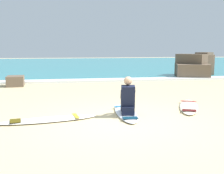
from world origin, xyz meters
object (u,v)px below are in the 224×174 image
Objects in this scene: surfboard_main at (126,112)px; surfboard_spare_far at (189,106)px; surfer_seated at (128,99)px; surfboard_spare_near at (49,119)px; shoreline_rock at (15,81)px.

surfboard_main is 2.04m from surfboard_spare_far.
surfboard_main is 0.47m from surfer_seated.
surfboard_spare_near is 1.08× the size of surfboard_spare_far.
surfer_seated is 0.42× the size of surfboard_spare_far.
surfer_seated is 7.30m from shoreline_rock.
surfboard_spare_near is at bearing -167.96° from surfboard_spare_far.
surfer_seated is at bearing -160.55° from surfboard_spare_far.
surfboard_spare_far is at bearing 12.92° from surfboard_main.
surfboard_main is at bearing 89.43° from surfer_seated.
shoreline_rock is at bearing 135.87° from surfboard_spare_far.
surfer_seated is (-0.00, -0.25, 0.40)m from surfboard_main.
surfer_seated reaches higher than shoreline_rock.
surfboard_spare_far is at bearing 19.45° from surfer_seated.
surfboard_spare_far is at bearing -44.13° from shoreline_rock.
shoreline_rock is (-3.74, 6.02, 0.19)m from surfboard_main.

